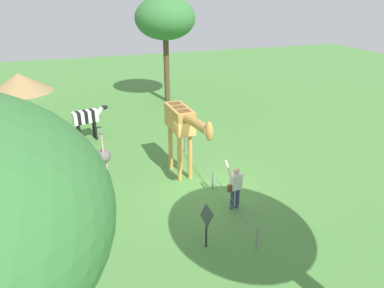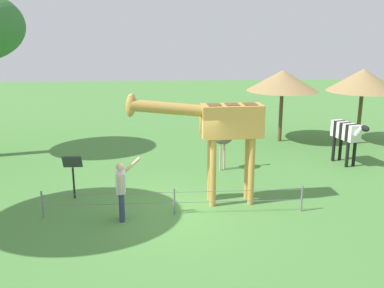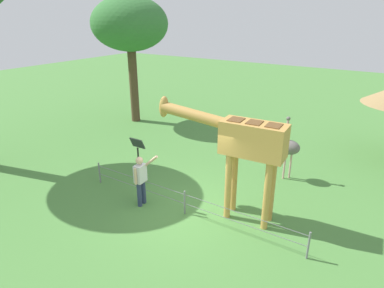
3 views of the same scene
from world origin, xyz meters
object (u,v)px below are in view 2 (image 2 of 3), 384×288
at_px(zebra, 347,133).
at_px(shade_hut_near, 283,81).
at_px(shade_hut_far, 363,80).
at_px(info_sign, 73,168).
at_px(giraffe, 221,127).
at_px(visitor, 121,188).
at_px(ostrich, 223,137).

bearing_deg(zebra, shade_hut_near, -66.32).
relative_size(shade_hut_far, info_sign, 2.44).
relative_size(giraffe, shade_hut_near, 1.21).
distance_m(shade_hut_near, info_sign, 10.16).
height_order(visitor, ostrich, ostrich).
relative_size(ostrich, info_sign, 1.70).
bearing_deg(visitor, zebra, -150.26).
height_order(visitor, shade_hut_far, shade_hut_far).
distance_m(giraffe, shade_hut_near, 7.75).
bearing_deg(zebra, ostrich, 4.66).
xyz_separation_m(giraffe, shade_hut_far, (-6.82, -6.32, 0.48)).
bearing_deg(shade_hut_far, ostrich, 27.45).
height_order(giraffe, shade_hut_near, giraffe).
relative_size(visitor, ostrich, 0.75).
bearing_deg(ostrich, giraffe, 81.28).
bearing_deg(giraffe, shade_hut_near, -117.11).
height_order(giraffe, visitor, giraffe).
bearing_deg(info_sign, ostrich, -152.74).
bearing_deg(visitor, shade_hut_far, -142.28).
relative_size(zebra, shade_hut_far, 0.56).
bearing_deg(ostrich, shade_hut_near, -128.35).
distance_m(visitor, shade_hut_near, 10.23).
xyz_separation_m(shade_hut_far, info_sign, (11.07, 5.73, -1.79)).
bearing_deg(ostrich, shade_hut_far, -152.55).
bearing_deg(shade_hut_near, ostrich, 51.65).
distance_m(zebra, shade_hut_far, 3.76).
bearing_deg(info_sign, shade_hut_near, -140.98).
distance_m(shade_hut_near, shade_hut_far, 3.34).
xyz_separation_m(giraffe, ostrich, (-0.46, -3.02, -1.08)).
relative_size(giraffe, ostrich, 1.69).
distance_m(ostrich, info_sign, 5.31).
xyz_separation_m(zebra, shade_hut_near, (1.53, -3.50, 1.51)).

